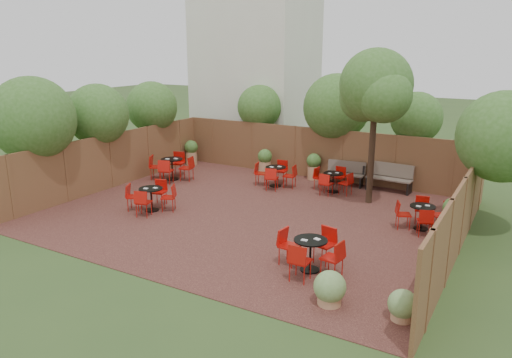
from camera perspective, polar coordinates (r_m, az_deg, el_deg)
The scene contains 13 objects.
ground at distance 15.28m, azimuth -0.42°, elevation -4.13°, with size 80.00×80.00×0.00m, color #354F23.
courtyard_paving at distance 15.27m, azimuth -0.42°, elevation -4.09°, with size 12.00×10.00×0.02m, color #391B17.
fence_back at distance 19.32m, azimuth 7.12°, elevation 2.98°, with size 12.00×0.08×2.00m, color brown.
fence_left at distance 18.65m, azimuth -16.53°, elevation 2.02°, with size 0.08×10.00×2.00m, color brown.
fence_right at distance 13.13m, azimuth 22.82°, elevation -4.05°, with size 0.08×10.00×2.00m, color brown.
neighbour_building at distance 23.61m, azimuth 0.00°, elevation 12.66°, with size 5.00×4.00×8.00m, color silver.
overhang_foliage at distance 17.32m, azimuth -2.14°, elevation 7.44°, with size 15.89×10.75×2.72m.
courtyard_tree at distance 16.03m, azimuth 13.73°, elevation 10.02°, with size 2.54×2.44×5.02m.
park_bench_left at distance 18.63m, azimuth 10.38°, elevation 0.74°, with size 1.47×0.59×0.89m.
park_bench_right at distance 18.16m, azimuth 15.35°, elevation 0.23°, with size 1.64×0.62×0.99m.
bistro_tables at distance 15.97m, azimuth 0.30°, elevation -1.52°, with size 11.20×7.77×0.95m.
planters at distance 18.41m, azimuth 3.92°, elevation 1.14°, with size 11.88×4.00×1.07m.
low_shrubs at distance 10.84m, azimuth 15.27°, elevation -11.15°, with size 2.20×3.50×0.71m.
Camera 1 is at (7.32, -12.41, 5.07)m, focal length 34.31 mm.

